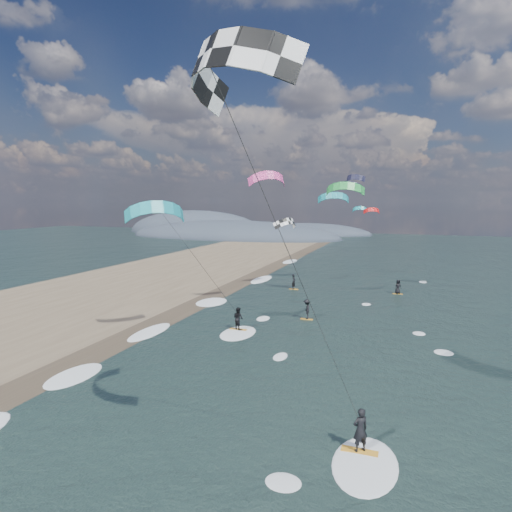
% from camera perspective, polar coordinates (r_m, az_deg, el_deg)
% --- Properties ---
extents(ground, '(260.00, 260.00, 0.00)m').
position_cam_1_polar(ground, '(18.98, -10.49, -26.37)').
color(ground, black).
rests_on(ground, ground).
extents(wet_sand_strip, '(3.00, 240.00, 0.00)m').
position_cam_1_polar(wet_sand_strip, '(32.72, -20.15, -11.83)').
color(wet_sand_strip, '#382D23').
rests_on(wet_sand_strip, ground).
extents(coastal_hills, '(80.00, 41.00, 15.00)m').
position_cam_1_polar(coastal_hills, '(132.89, -3.90, 2.81)').
color(coastal_hills, '#3D4756').
rests_on(coastal_hills, ground).
extents(kitesurfer_near_a, '(8.00, 9.58, 15.53)m').
position_cam_1_polar(kitesurfer_near_a, '(13.23, -1.71, 13.83)').
color(kitesurfer_near_a, orange).
rests_on(kitesurfer_near_a, ground).
extents(kitesurfer_near_b, '(7.21, 9.31, 11.37)m').
position_cam_1_polar(kitesurfer_near_b, '(31.29, -9.54, 1.24)').
color(kitesurfer_near_b, orange).
rests_on(kitesurfer_near_b, ground).
extents(far_kitesurfers, '(12.92, 14.84, 1.84)m').
position_cam_1_polar(far_kitesurfers, '(44.10, 9.87, -5.34)').
color(far_kitesurfers, orange).
rests_on(far_kitesurfers, ground).
extents(bg_kite_field, '(10.21, 59.38, 7.11)m').
position_cam_1_polar(bg_kite_field, '(61.71, 11.10, 7.95)').
color(bg_kite_field, teal).
rests_on(bg_kite_field, ground).
extents(shoreline_surf, '(2.40, 79.40, 0.11)m').
position_cam_1_polar(shoreline_surf, '(35.64, -13.68, -10.00)').
color(shoreline_surf, white).
rests_on(shoreline_surf, ground).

